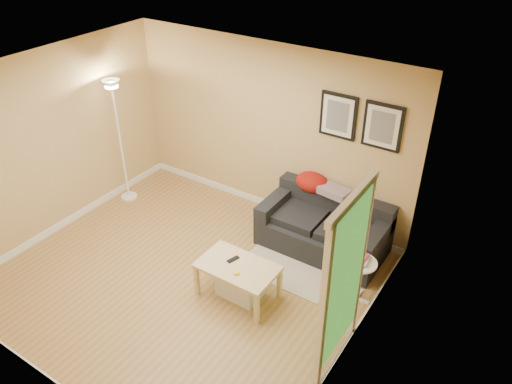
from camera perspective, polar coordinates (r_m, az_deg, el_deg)
floor at (r=6.63m, az=-8.14°, el=-9.61°), size 4.50×4.50×0.00m
ceiling at (r=5.29m, az=-10.31°, el=11.94°), size 4.50×4.50×0.00m
wall_back at (r=7.26m, az=1.35°, el=7.00°), size 4.50×0.00×4.50m
wall_front at (r=4.89m, az=-24.84°, el=-10.57°), size 4.50×0.00×4.50m
wall_left at (r=7.41m, az=-22.36°, el=5.03°), size 0.00×4.00×4.00m
wall_right at (r=4.88m, az=11.42°, el=-7.80°), size 0.00×4.00×4.00m
baseboard_back at (r=7.86m, az=1.20°, el=-1.30°), size 4.50×0.02×0.10m
baseboard_left at (r=8.00m, az=-20.51°, el=-2.95°), size 0.02×4.00×0.10m
baseboard_right at (r=5.75m, az=9.95°, el=-17.37°), size 0.02×4.00×0.10m
sofa at (r=6.88m, az=7.71°, el=-3.83°), size 1.70×0.90×0.75m
red_throw at (r=7.05m, az=6.43°, el=1.10°), size 0.48×0.36×0.28m
plaid_throw at (r=6.87m, az=8.96°, el=0.07°), size 0.45×0.32×0.10m
framed_print_left at (r=6.58m, az=9.38°, el=8.58°), size 0.50×0.04×0.60m
framed_print_right at (r=6.38m, az=14.28°, el=7.26°), size 0.50×0.04×0.60m
area_rug at (r=6.73m, az=3.89°, el=-8.52°), size 1.25×0.85×0.01m
green_runner at (r=6.75m, az=-3.60°, el=-8.38°), size 0.70×0.50×0.01m
coffee_table at (r=6.17m, az=-2.08°, el=-10.08°), size 0.97×0.62×0.48m
remote_control at (r=6.09m, az=-2.63°, el=-7.69°), size 0.10×0.17×0.02m
tape_roll at (r=5.89m, az=-2.26°, el=-9.23°), size 0.07×0.07×0.03m
storage_bin at (r=6.24m, az=-1.79°, el=-10.45°), size 0.53×0.39×0.33m
side_table at (r=6.21m, az=11.63°, el=-9.91°), size 0.38×0.38×0.58m
book_stack at (r=6.02m, az=11.93°, el=-7.44°), size 0.23×0.26×0.07m
floor_lamp at (r=7.91m, az=-15.17°, el=5.14°), size 0.26×0.26×1.98m
doorway at (r=4.97m, az=9.84°, el=-11.00°), size 0.12×1.01×2.13m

